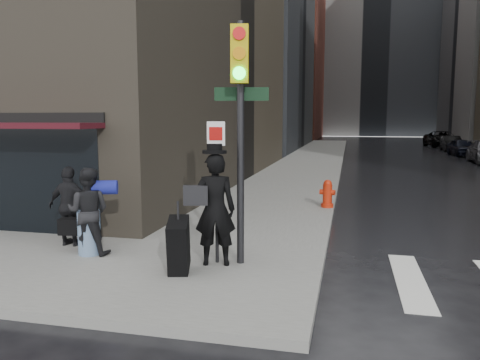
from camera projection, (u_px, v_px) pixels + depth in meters
The scene contains 12 objects.
ground at pixel (201, 284), 7.97m from camera, with size 140.00×140.00×0.00m, color black.
sidewalk_left at pixel (315, 157), 34.02m from camera, with size 4.00×50.00×0.15m, color slate.
bldg_left_far at pixel (245, 50), 69.08m from camera, with size 22.00×20.00×26.00m, color maroon.
bldg_distant at pixel (374, 41), 79.85m from camera, with size 40.00×12.00×32.00m, color slate.
man_overcoat at pixel (208, 215), 8.33m from camera, with size 1.16×1.37×2.24m.
man_jeans at pixel (88, 211), 9.10m from camera, with size 1.25×0.78×1.71m.
man_greycoat at pixel (70, 206), 9.74m from camera, with size 0.98×0.43×1.67m.
traffic_light at pixel (238, 110), 8.19m from camera, with size 1.07×0.56×4.32m.
fire_hydrant at pixel (327, 195), 14.05m from camera, with size 0.48×0.37×0.83m.
parked_car_4 at pixel (462, 147), 35.58m from camera, with size 1.56×3.88×1.32m, color black.
parked_car_5 at pixel (451, 143), 41.29m from camera, with size 1.41×4.03×1.33m, color black.
parked_car_6 at pixel (442, 139), 46.99m from camera, with size 2.64×5.73×1.59m, color black.
Camera 1 is at (2.40, -7.32, 2.79)m, focal length 35.00 mm.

